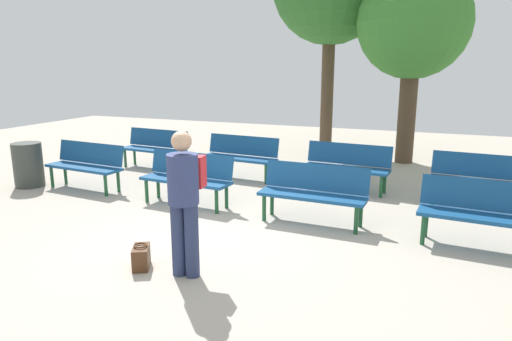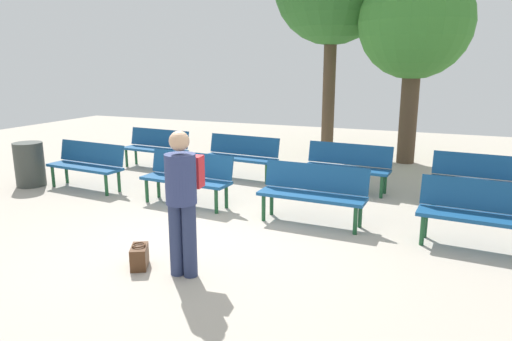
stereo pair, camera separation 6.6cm
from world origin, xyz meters
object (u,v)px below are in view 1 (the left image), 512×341
object	(u,v)px
bench_r0_c3	(485,210)
bench_r1_c1	(241,154)
handbag	(141,257)
bench_r0_c2	(314,190)
bench_r1_c0	(155,146)
visitor_with_backpack	(185,195)
trash_bin	(28,165)
bench_r1_c2	(347,164)
bench_r1_c3	(482,177)
bench_r0_c0	(86,163)
bench_r0_c1	(188,175)
tree_0	(414,24)

from	to	relation	value
bench_r0_c3	bench_r1_c1	distance (m)	4.98
handbag	bench_r0_c2	bearing A→B (deg)	57.56
bench_r0_c2	bench_r1_c0	size ratio (longest dim) A/B	0.99
bench_r1_c0	visitor_with_backpack	xyz separation A→B (m)	(3.45, -4.54, 0.43)
bench_r0_c3	trash_bin	distance (m)	7.99
bench_r1_c2	bench_r1_c3	distance (m)	2.28
bench_r0_c0	handbag	xyz separation A→B (m)	(3.05, -2.57, -0.37)
bench_r0_c0	handbag	world-z (taller)	bench_r0_c0
bench_r0_c0	bench_r1_c3	bearing A→B (deg)	17.78
bench_r0_c3	bench_r1_c0	xyz separation A→B (m)	(-6.62, 2.44, 0.00)
bench_r1_c2	handbag	world-z (taller)	bench_r1_c2
bench_r0_c0	handbag	distance (m)	4.01
bench_r0_c0	bench_r0_c1	size ratio (longest dim) A/B	1.00
bench_r0_c2	bench_r1_c2	world-z (taller)	same
bench_r1_c3	trash_bin	bearing A→B (deg)	-162.62
bench_r0_c3	bench_r1_c2	distance (m)	3.06
bench_r1_c1	visitor_with_backpack	size ratio (longest dim) A/B	0.99
trash_bin	bench_r1_c1	bearing A→B (deg)	31.02
bench_r1_c1	bench_r1_c2	bearing A→B (deg)	1.33
bench_r1_c1	bench_r1_c3	xyz separation A→B (m)	(4.52, -0.34, 0.00)
bench_r1_c1	handbag	bearing A→B (deg)	-76.47
bench_r0_c3	trash_bin	bearing A→B (deg)	-176.57
bench_r0_c0	visitor_with_backpack	size ratio (longest dim) A/B	0.99
bench_r0_c0	visitor_with_backpack	distance (m)	4.44
bench_r0_c0	bench_r1_c0	xyz separation A→B (m)	(0.18, 2.02, 0.00)
bench_r0_c3	bench_r0_c2	bearing A→B (deg)	-179.00
bench_r0_c3	tree_0	xyz separation A→B (m)	(-1.36, 5.19, 2.71)
bench_r0_c2	bench_r0_c3	xyz separation A→B (m)	(2.29, -0.14, 0.00)
bench_r1_c1	trash_bin	world-z (taller)	bench_r1_c1
bench_r1_c0	handbag	bearing A→B (deg)	-52.98
bench_r1_c2	trash_bin	distance (m)	6.15
bench_r1_c3	visitor_with_backpack	xyz separation A→B (m)	(-3.26, -4.05, 0.43)
trash_bin	bench_r0_c1	bearing A→B (deg)	1.91
bench_r0_c1	bench_r0_c3	distance (m)	4.51
bench_r0_c2	tree_0	size ratio (longest dim) A/B	0.36
bench_r0_c3	bench_r1_c3	world-z (taller)	same
bench_r0_c3	bench_r1_c1	xyz separation A→B (m)	(-4.42, 2.28, 0.00)
bench_r0_c0	bench_r0_c2	world-z (taller)	same
bench_r1_c3	bench_r0_c0	bearing A→B (deg)	-162.72
bench_r0_c1	visitor_with_backpack	distance (m)	2.74
bench_r1_c0	tree_0	world-z (taller)	tree_0
bench_r1_c3	bench_r1_c1	bearing A→B (deg)	-179.52
bench_r0_c0	visitor_with_backpack	xyz separation A→B (m)	(3.64, -2.52, 0.43)
bench_r1_c0	bench_r1_c1	world-z (taller)	same
visitor_with_backpack	trash_bin	xyz separation A→B (m)	(-4.82, 2.24, -0.51)
bench_r0_c2	tree_0	xyz separation A→B (m)	(0.93, 5.05, 2.71)
bench_r0_c2	bench_r0_c3	size ratio (longest dim) A/B	0.99
bench_r0_c3	bench_r1_c2	bearing A→B (deg)	139.95
bench_r1_c3	bench_r1_c0	bearing A→B (deg)	-179.42
handbag	bench_r0_c0	bearing A→B (deg)	139.87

